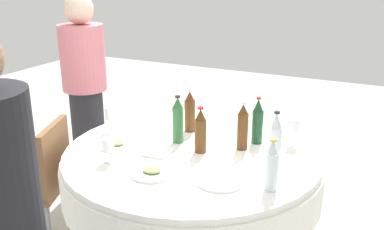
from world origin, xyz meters
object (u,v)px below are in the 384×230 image
at_px(plate_inner, 220,180).
at_px(person_left, 86,93).
at_px(bottle_clear_far, 275,141).
at_px(bottle_clear_right, 272,166).
at_px(wine_glass_right, 110,115).
at_px(bottle_brown_left, 200,131).
at_px(wine_glass_front, 276,135).
at_px(bottle_green_outer, 178,121).
at_px(dining_table, 192,172).
at_px(bottle_dark_green_rear, 258,122).
at_px(wine_glass_far, 293,127).
at_px(bottle_brown_front, 190,112).
at_px(plate_west, 117,145).
at_px(chair_front, 42,178).
at_px(bottle_brown_mid, 243,127).
at_px(plate_north, 152,172).
at_px(wine_glass_mid, 108,145).

height_order(plate_inner, person_left, person_left).
height_order(bottle_clear_far, bottle_clear_right, bottle_clear_far).
bearing_deg(wine_glass_right, bottle_clear_far, 178.02).
relative_size(bottle_clear_right, plate_inner, 1.03).
distance_m(bottle_brown_left, wine_glass_right, 0.66).
bearing_deg(wine_glass_front, bottle_clear_far, 104.22).
height_order(wine_glass_front, person_left, person_left).
bearing_deg(bottle_green_outer, dining_table, 150.10).
relative_size(bottle_dark_green_rear, wine_glass_far, 1.78).
xyz_separation_m(bottle_clear_far, bottle_clear_right, (-0.06, 0.26, -0.02)).
height_order(bottle_dark_green_rear, bottle_clear_far, bottle_clear_far).
relative_size(wine_glass_right, person_left, 0.11).
xyz_separation_m(bottle_green_outer, wine_glass_far, (-0.64, -0.26, -0.02)).
xyz_separation_m(bottle_brown_front, bottle_clear_right, (-0.70, 0.54, -0.01)).
bearing_deg(bottle_brown_front, bottle_green_outer, 95.11).
bearing_deg(plate_west, wine_glass_right, -46.12).
bearing_deg(person_left, bottle_brown_left, -89.19).
distance_m(wine_glass_right, plate_west, 0.28).
xyz_separation_m(plate_west, chair_front, (0.45, 0.18, -0.23)).
distance_m(bottle_clear_right, chair_front, 1.47).
xyz_separation_m(plate_inner, plate_west, (0.73, -0.14, 0.00)).
bearing_deg(bottle_dark_green_rear, wine_glass_front, 146.71).
height_order(bottle_brown_mid, plate_west, bottle_brown_mid).
bearing_deg(bottle_dark_green_rear, plate_inner, 89.45).
bearing_deg(bottle_clear_right, bottle_clear_far, -77.45).
relative_size(wine_glass_far, wine_glass_right, 0.98).
distance_m(bottle_green_outer, person_left, 1.10).
xyz_separation_m(bottle_brown_left, plate_north, (0.10, 0.37, -0.12)).
distance_m(wine_glass_right, plate_north, 0.70).
bearing_deg(plate_inner, wine_glass_mid, 4.85).
xyz_separation_m(bottle_brown_left, wine_glass_mid, (0.40, 0.34, -0.03)).
bearing_deg(wine_glass_far, bottle_brown_left, 36.33).
bearing_deg(bottle_brown_front, plate_inner, 128.49).
bearing_deg(person_left, wine_glass_front, -78.04).
bearing_deg(plate_north, bottle_clear_far, -145.80).
height_order(wine_glass_right, plate_west, wine_glass_right).
bearing_deg(bottle_dark_green_rear, wine_glass_right, 14.92).
relative_size(bottle_brown_mid, plate_inner, 1.13).
height_order(bottle_clear_right, wine_glass_front, bottle_clear_right).
bearing_deg(bottle_green_outer, bottle_brown_front, -84.89).
bearing_deg(dining_table, bottle_brown_left, 177.78).
bearing_deg(bottle_brown_left, bottle_brown_mid, -143.83).
height_order(bottle_clear_right, wine_glass_far, bottle_clear_right).
bearing_deg(wine_glass_front, plate_north, 48.44).
xyz_separation_m(wine_glass_right, chair_front, (0.27, 0.37, -0.34)).
relative_size(bottle_green_outer, plate_inner, 1.16).
bearing_deg(plate_north, bottle_brown_mid, -120.43).
bearing_deg(bottle_green_outer, bottle_brown_mid, -169.80).
distance_m(wine_glass_front, plate_north, 0.75).
bearing_deg(plate_west, person_left, -40.51).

